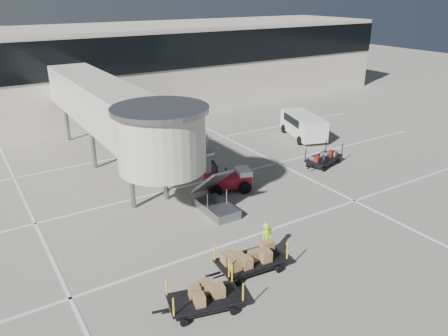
{
  "coord_description": "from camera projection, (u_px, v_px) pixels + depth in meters",
  "views": [
    {
      "loc": [
        -12.33,
        -12.96,
        11.19
      ],
      "look_at": [
        -0.27,
        6.1,
        2.0
      ],
      "focal_mm": 35.0,
      "sensor_mm": 36.0,
      "label": 1
    }
  ],
  "objects": [
    {
      "name": "lane_markings",
      "position": [
        191.0,
        182.0,
        27.44
      ],
      "size": [
        40.0,
        30.0,
        0.02
      ],
      "color": "white",
      "rests_on": "ground"
    },
    {
      "name": "suitcase_cart",
      "position": [
        324.0,
        159.0,
        29.85
      ],
      "size": [
        3.55,
        2.13,
        1.36
      ],
      "rotation": [
        0.0,
        0.0,
        0.28
      ],
      "color": "black",
      "rests_on": "ground"
    },
    {
      "name": "box_cart_far",
      "position": [
        206.0,
        300.0,
        16.28
      ],
      "size": [
        3.42,
        1.97,
        1.31
      ],
      "rotation": [
        0.0,
        0.0,
        -0.24
      ],
      "color": "black",
      "rests_on": "ground"
    },
    {
      "name": "jet_bridge",
      "position": [
        118.0,
        113.0,
        26.49
      ],
      "size": [
        5.7,
        20.4,
        6.03
      ],
      "color": "beige",
      "rests_on": "ground"
    },
    {
      "name": "ground_worker",
      "position": [
        267.0,
        240.0,
        19.44
      ],
      "size": [
        0.69,
        0.51,
        1.72
      ],
      "primitive_type": "imported",
      "rotation": [
        0.0,
        0.0,
        0.17
      ],
      "color": "#97F619",
      "rests_on": "ground"
    },
    {
      "name": "ground",
      "position": [
        298.0,
        248.0,
        20.47
      ],
      "size": [
        140.0,
        140.0,
        0.0
      ],
      "primitive_type": "plane",
      "color": "#9D998D",
      "rests_on": "ground"
    },
    {
      "name": "baggage_tug",
      "position": [
        229.0,
        180.0,
        26.19
      ],
      "size": [
        2.99,
        2.41,
        1.79
      ],
      "rotation": [
        0.0,
        0.0,
        -0.31
      ],
      "color": "maroon",
      "rests_on": "ground"
    },
    {
      "name": "terminal",
      "position": [
        92.0,
        70.0,
        42.18
      ],
      "size": [
        64.0,
        12.11,
        15.2
      ],
      "color": "beige",
      "rests_on": "ground"
    },
    {
      "name": "minivan",
      "position": [
        303.0,
        124.0,
        35.52
      ],
      "size": [
        3.38,
        5.31,
        1.87
      ],
      "rotation": [
        0.0,
        0.0,
        -0.3
      ],
      "color": "white",
      "rests_on": "ground"
    },
    {
      "name": "box_cart_near",
      "position": [
        252.0,
        260.0,
        18.6
      ],
      "size": [
        3.64,
        1.71,
        1.4
      ],
      "rotation": [
        0.0,
        0.0,
        -0.09
      ],
      "color": "black",
      "rests_on": "ground"
    }
  ]
}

